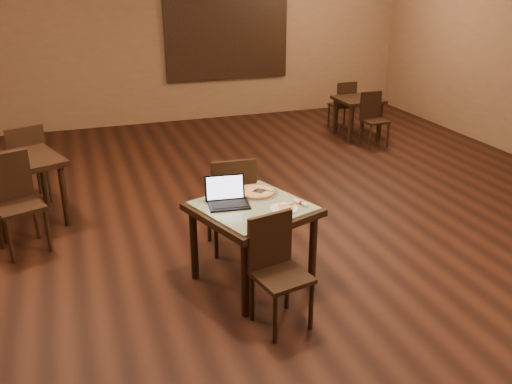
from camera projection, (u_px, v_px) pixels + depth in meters
name	position (u px, v px, depth m)	size (l,w,h in m)	color
ground	(312.00, 225.00, 6.06)	(10.00, 10.00, 0.00)	black
wall_back	(200.00, 38.00, 9.86)	(8.00, 0.02, 3.00)	brown
mural	(227.00, 34.00, 9.96)	(2.34, 0.05, 1.64)	teal
tiled_table	(253.00, 216.00, 4.74)	(1.18, 1.18, 0.76)	black
chair_main_near	(276.00, 264.00, 4.25)	(0.47, 0.47, 0.91)	black
chair_main_far	(232.00, 199.00, 5.31)	(0.46, 0.46, 1.01)	black
laptop	(227.00, 197.00, 4.71)	(0.38, 0.31, 0.24)	black
plate	(284.00, 209.00, 4.61)	(0.24, 0.24, 0.01)	white
pizza_slice	(284.00, 207.00, 4.60)	(0.17, 0.17, 0.02)	#FBEDA7
pizza_pan	(257.00, 193.00, 4.94)	(0.40, 0.40, 0.01)	silver
pizza_whole	(257.00, 191.00, 4.94)	(0.33, 0.33, 0.02)	#FBEDA7
spatula	(259.00, 191.00, 4.92)	(0.10, 0.24, 0.01)	silver
napkin_roll	(301.00, 203.00, 4.69)	(0.09, 0.16, 0.04)	white
other_table_a	(358.00, 105.00, 9.10)	(0.71, 0.71, 0.66)	black
other_table_a_chair_near	(373.00, 116.00, 8.69)	(0.37, 0.37, 0.86)	black
other_table_a_chair_far	(344.00, 102.00, 9.56)	(0.37, 0.37, 0.86)	black
other_table_b	(20.00, 170.00, 5.88)	(1.05, 1.05, 0.77)	black
other_table_b_chair_near	(15.00, 197.00, 5.39)	(0.55, 0.55, 0.99)	black
other_table_b_chair_far	(26.00, 160.00, 6.42)	(0.55, 0.55, 0.99)	black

